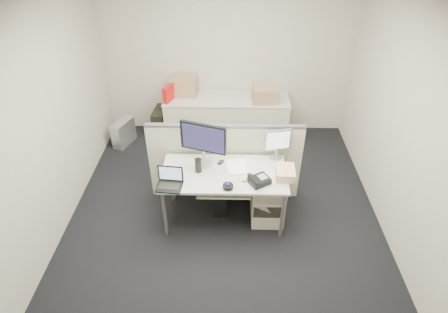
{
  "coord_description": "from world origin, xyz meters",
  "views": [
    {
      "loc": [
        0.07,
        -3.51,
        3.52
      ],
      "look_at": [
        -0.0,
        0.15,
        0.86
      ],
      "focal_mm": 30.0,
      "sensor_mm": 36.0,
      "label": 1
    }
  ],
  "objects_px": {
    "desk": "(224,177)",
    "desk_phone": "(259,180)",
    "laptop": "(168,180)",
    "monitor_main": "(203,144)"
  },
  "relations": [
    {
      "from": "laptop",
      "to": "desk_phone",
      "type": "distance_m",
      "value": 1.04
    },
    {
      "from": "monitor_main",
      "to": "desk_phone",
      "type": "xyz_separation_m",
      "value": [
        0.66,
        -0.36,
        -0.25
      ]
    },
    {
      "from": "laptop",
      "to": "desk_phone",
      "type": "relative_size",
      "value": 1.31
    },
    {
      "from": "desk",
      "to": "desk_phone",
      "type": "distance_m",
      "value": 0.46
    },
    {
      "from": "desk",
      "to": "laptop",
      "type": "height_order",
      "value": "laptop"
    },
    {
      "from": "desk",
      "to": "desk_phone",
      "type": "bearing_deg",
      "value": -23.68
    },
    {
      "from": "desk",
      "to": "monitor_main",
      "type": "relative_size",
      "value": 2.63
    },
    {
      "from": "desk",
      "to": "laptop",
      "type": "bearing_deg",
      "value": -155.7
    },
    {
      "from": "desk",
      "to": "laptop",
      "type": "xyz_separation_m",
      "value": [
        -0.62,
        -0.28,
        0.18
      ]
    },
    {
      "from": "desk_phone",
      "to": "desk",
      "type": "bearing_deg",
      "value": 125.9
    }
  ]
}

